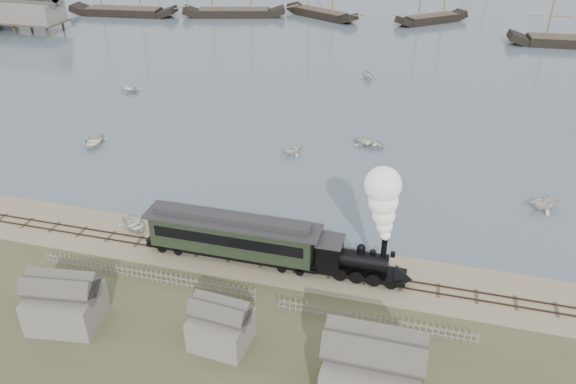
# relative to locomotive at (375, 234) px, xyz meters

# --- Properties ---
(ground) EXTENTS (600.00, 600.00, 0.00)m
(ground) POSITION_rel_locomotive_xyz_m (-11.50, 2.00, -4.60)
(ground) COLOR tan
(ground) RESTS_ON ground
(rail_track) EXTENTS (120.00, 1.80, 0.16)m
(rail_track) POSITION_rel_locomotive_xyz_m (-11.50, 0.00, -4.56)
(rail_track) COLOR #39251F
(rail_track) RESTS_ON ground
(picket_fence_west) EXTENTS (19.00, 0.10, 1.20)m
(picket_fence_west) POSITION_rel_locomotive_xyz_m (-18.00, -5.00, -4.60)
(picket_fence_west) COLOR slate
(picket_fence_west) RESTS_ON ground
(picket_fence_east) EXTENTS (15.00, 0.10, 1.20)m
(picket_fence_east) POSITION_rel_locomotive_xyz_m (1.00, -5.50, -4.60)
(picket_fence_east) COLOR slate
(picket_fence_east) RESTS_ON ground
(shed_left) EXTENTS (5.00, 4.00, 4.10)m
(shed_left) POSITION_rel_locomotive_xyz_m (-21.50, -11.00, -4.60)
(shed_left) COLOR slate
(shed_left) RESTS_ON ground
(shed_mid) EXTENTS (4.00, 3.50, 3.60)m
(shed_mid) POSITION_rel_locomotive_xyz_m (-9.50, -10.00, -4.60)
(shed_mid) COLOR slate
(shed_mid) RESTS_ON ground
(locomotive) EXTENTS (8.02, 3.00, 10.00)m
(locomotive) POSITION_rel_locomotive_xyz_m (0.00, 0.00, 0.00)
(locomotive) COLOR black
(locomotive) RESTS_ON ground
(passenger_coach) EXTENTS (15.53, 2.99, 3.77)m
(passenger_coach) POSITION_rel_locomotive_xyz_m (-12.21, 0.00, -2.24)
(passenger_coach) COLOR black
(passenger_coach) RESTS_ON ground
(beached_dinghy) EXTENTS (4.13, 4.33, 0.73)m
(beached_dinghy) POSITION_rel_locomotive_xyz_m (-22.95, 1.92, -4.24)
(beached_dinghy) COLOR silver
(beached_dinghy) RESTS_ON ground
(rowboat_0) EXTENTS (4.98, 4.09, 0.90)m
(rowboat_0) POSITION_rel_locomotive_xyz_m (-36.91, 17.42, -4.10)
(rowboat_0) COLOR silver
(rowboat_0) RESTS_ON harbor_water
(rowboat_1) EXTENTS (3.45, 3.50, 1.39)m
(rowboat_1) POSITION_rel_locomotive_xyz_m (-12.38, 21.29, -3.85)
(rowboat_1) COLOR silver
(rowboat_1) RESTS_ON harbor_water
(rowboat_2) EXTENTS (3.56, 2.67, 1.30)m
(rowboat_2) POSITION_rel_locomotive_xyz_m (-0.87, 13.92, -3.90)
(rowboat_2) COLOR silver
(rowboat_2) RESTS_ON harbor_water
(rowboat_3) EXTENTS (4.42, 4.99, 0.86)m
(rowboat_3) POSITION_rel_locomotive_xyz_m (-3.64, 25.96, -4.12)
(rowboat_3) COLOR silver
(rowboat_3) RESTS_ON harbor_water
(rowboat_4) EXTENTS (3.92, 4.16, 1.74)m
(rowboat_4) POSITION_rel_locomotive_xyz_m (15.31, 15.67, -3.68)
(rowboat_4) COLOR silver
(rowboat_4) RESTS_ON harbor_water
(rowboat_6) EXTENTS (4.52, 4.88, 0.82)m
(rowboat_6) POSITION_rel_locomotive_xyz_m (-42.44, 36.37, -4.13)
(rowboat_6) COLOR silver
(rowboat_6) RESTS_ON harbor_water
(rowboat_7) EXTENTS (4.28, 4.01, 1.81)m
(rowboat_7) POSITION_rel_locomotive_xyz_m (-7.48, 51.51, -3.64)
(rowboat_7) COLOR silver
(rowboat_7) RESTS_ON harbor_water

